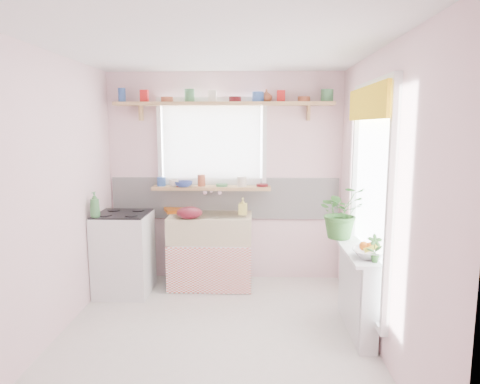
{
  "coord_description": "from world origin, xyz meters",
  "views": [
    {
      "loc": [
        0.36,
        -3.53,
        1.86
      ],
      "look_at": [
        0.22,
        0.55,
        1.24
      ],
      "focal_mm": 32.0,
      "sensor_mm": 36.0,
      "label": 1
    }
  ],
  "objects": [
    {
      "name": "fruit_bowl",
      "position": [
        1.33,
        -0.04,
        0.81
      ],
      "size": [
        0.34,
        0.34,
        0.07
      ],
      "primitive_type": "imported",
      "rotation": [
        0.0,
        0.0,
        -0.17
      ],
      "color": "silver",
      "rests_on": "radiator_ledge"
    },
    {
      "name": "room",
      "position": [
        0.66,
        0.86,
        1.37
      ],
      "size": [
        3.2,
        3.2,
        3.2
      ],
      "color": "silver",
      "rests_on": "ground"
    },
    {
      "name": "shelf_crockery",
      "position": [
        -0.02,
        1.47,
        2.19
      ],
      "size": [
        2.47,
        0.11,
        0.12
      ],
      "color": "#3359A5",
      "rests_on": "pine_shelf"
    },
    {
      "name": "jade_plant",
      "position": [
        1.21,
        0.6,
        1.04
      ],
      "size": [
        0.56,
        0.51,
        0.52
      ],
      "primitive_type": "imported",
      "rotation": [
        0.0,
        0.0,
        0.24
      ],
      "color": "#336A2A",
      "rests_on": "radiator_ledge"
    },
    {
      "name": "herb_pot",
      "position": [
        1.33,
        -0.17,
        0.89
      ],
      "size": [
        0.12,
        0.09,
        0.23
      ],
      "primitive_type": "imported",
      "rotation": [
        0.0,
        0.0,
        0.04
      ],
      "color": "#336327",
      "rests_on": "radiator_ledge"
    },
    {
      "name": "radiator_ledge",
      "position": [
        1.3,
        0.2,
        0.4
      ],
      "size": [
        0.22,
        0.95,
        0.78
      ],
      "color": "white",
      "rests_on": "ground"
    },
    {
      "name": "cooker",
      "position": [
        -1.1,
        1.05,
        0.46
      ],
      "size": [
        0.58,
        0.58,
        0.93
      ],
      "color": "white",
      "rests_on": "ground"
    },
    {
      "name": "dish_tray",
      "position": [
        -0.53,
        1.5,
        0.87
      ],
      "size": [
        0.45,
        0.39,
        0.04
      ],
      "primitive_type": "cube",
      "rotation": [
        0.0,
        0.0,
        0.37
      ],
      "color": "#CA5D12",
      "rests_on": "sink_unit"
    },
    {
      "name": "soap_bottle_sink",
      "position": [
        0.22,
        1.33,
        0.95
      ],
      "size": [
        0.1,
        0.1,
        0.19
      ],
      "primitive_type": "imported",
      "rotation": [
        0.0,
        0.0,
        -0.18
      ],
      "color": "#F3E86C",
      "rests_on": "sink_unit"
    },
    {
      "name": "pine_shelf",
      "position": [
        0.0,
        1.47,
        2.12
      ],
      "size": [
        2.52,
        0.24,
        0.04
      ],
      "primitive_type": "cube",
      "color": "tan",
      "rests_on": "room"
    },
    {
      "name": "windowsill",
      "position": [
        -0.15,
        1.48,
        1.14
      ],
      "size": [
        1.4,
        0.22,
        0.04
      ],
      "primitive_type": "cube",
      "color": "tan",
      "rests_on": "room"
    },
    {
      "name": "sill_cup",
      "position": [
        -0.59,
        1.42,
        1.2
      ],
      "size": [
        0.11,
        0.11,
        0.08
      ],
      "primitive_type": "imported",
      "rotation": [
        0.0,
        0.0,
        -0.0
      ],
      "color": "silver",
      "rests_on": "windowsill"
    },
    {
      "name": "cooker_bottle",
      "position": [
        -1.32,
        0.83,
        1.05
      ],
      "size": [
        0.12,
        0.12,
        0.27
      ],
      "primitive_type": "imported",
      "rotation": [
        0.0,
        0.0,
        -0.14
      ],
      "color": "#458B4A",
      "rests_on": "cooker"
    },
    {
      "name": "fruit",
      "position": [
        1.34,
        -0.04,
        0.87
      ],
      "size": [
        0.2,
        0.14,
        0.1
      ],
      "color": "orange",
      "rests_on": "fruit_bowl"
    },
    {
      "name": "sill_crockery",
      "position": [
        -0.2,
        1.48,
        1.21
      ],
      "size": [
        1.35,
        0.11,
        0.12
      ],
      "color": "#3359A5",
      "rests_on": "windowsill"
    },
    {
      "name": "colander",
      "position": [
        -0.36,
        1.1,
        0.91
      ],
      "size": [
        0.31,
        0.31,
        0.13
      ],
      "primitive_type": "ellipsoid",
      "rotation": [
        0.0,
        0.0,
        0.07
      ],
      "color": "#5C0F1C",
      "rests_on": "sink_unit"
    },
    {
      "name": "shelf_vase",
      "position": [
        0.49,
        1.53,
        2.21
      ],
      "size": [
        0.19,
        0.19,
        0.15
      ],
      "primitive_type": "imported",
      "rotation": [
        0.0,
        0.0,
        0.43
      ],
      "color": "#A45432",
      "rests_on": "pine_shelf"
    },
    {
      "name": "sill_bowl",
      "position": [
        -0.48,
        1.42,
        1.19
      ],
      "size": [
        0.23,
        0.23,
        0.07
      ],
      "primitive_type": "imported",
      "rotation": [
        0.0,
        0.0,
        -0.08
      ],
      "color": "#2F469B",
      "rests_on": "windowsill"
    },
    {
      "name": "sink_unit",
      "position": [
        -0.15,
        1.29,
        0.43
      ],
      "size": [
        0.95,
        0.65,
        1.11
      ],
      "color": "white",
      "rests_on": "ground"
    }
  ]
}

